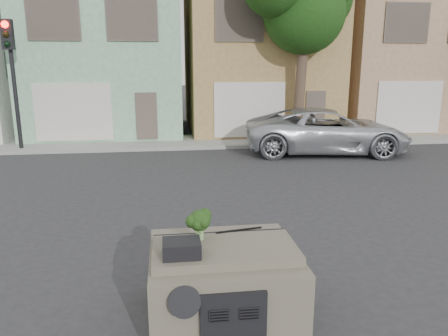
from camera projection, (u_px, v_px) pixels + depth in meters
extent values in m
plane|color=#303033|center=(205.00, 235.00, 9.10)|extent=(120.00, 120.00, 0.00)
cube|color=gray|center=(183.00, 142.00, 19.19)|extent=(40.00, 3.00, 0.15)
cube|color=#89BF98|center=(108.00, 56.00, 21.72)|extent=(7.20, 8.20, 7.55)
cube|color=#A6854E|center=(255.00, 57.00, 22.68)|extent=(7.20, 8.20, 7.55)
cube|color=tan|center=(391.00, 57.00, 23.65)|extent=(7.20, 8.20, 7.55)
imported|color=silver|center=(325.00, 153.00, 17.30)|extent=(6.68, 3.79, 1.76)
cube|color=black|center=(14.00, 87.00, 16.81)|extent=(0.40, 0.40, 5.10)
cube|color=#1B4112|center=(302.00, 44.00, 18.17)|extent=(4.40, 4.00, 8.50)
cube|color=#645E4D|center=(223.00, 280.00, 6.08)|extent=(2.00, 1.80, 1.12)
cube|color=black|center=(182.00, 248.00, 5.51)|extent=(0.48, 0.38, 0.20)
cube|color=black|center=(239.00, 230.00, 6.35)|extent=(0.69, 0.15, 0.02)
cube|color=black|center=(200.00, 225.00, 5.99)|extent=(0.43, 0.43, 0.44)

